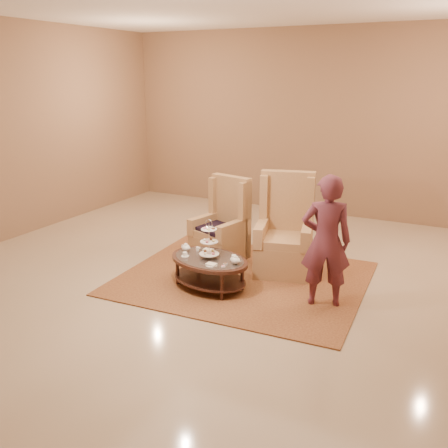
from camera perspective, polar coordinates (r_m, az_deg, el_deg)
The scene contains 8 objects.
ground at distance 6.62m, azimuth -0.23°, elevation -6.75°, with size 8.00×8.00×0.00m, color tan.
ceiling at distance 6.62m, azimuth -0.23°, elevation -6.75°, with size 8.00×8.00×0.02m, color silver.
wall_back at distance 9.84m, azimuth 10.73°, elevation 11.27°, with size 8.00×0.04×3.50m, color #8F6A4E.
rug at distance 6.76m, azimuth 2.22°, elevation -6.18°, with size 3.27×2.77×0.02m.
tea_table at distance 6.36m, azimuth -1.69°, elevation -4.52°, with size 1.24×0.99×0.92m.
armchair_left at distance 7.34m, azimuth -0.12°, elevation -0.92°, with size 0.79×0.81×1.22m.
armchair_right at distance 6.93m, azimuth 6.95°, elevation -1.72°, with size 0.91×0.93×1.37m.
person at distance 5.87m, azimuth 11.58°, elevation -1.98°, with size 0.67×0.56×1.58m.
Camera 1 is at (2.79, -5.39, 2.64)m, focal length 40.00 mm.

